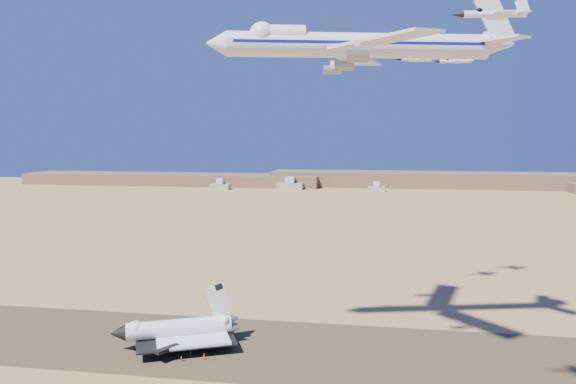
% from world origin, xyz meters
% --- Properties ---
extents(ground, '(1200.00, 1200.00, 0.00)m').
position_xyz_m(ground, '(0.00, 0.00, 0.00)').
color(ground, tan).
rests_on(ground, ground).
extents(runway, '(600.00, 50.00, 0.06)m').
position_xyz_m(runway, '(0.00, 0.00, 0.03)').
color(runway, brown).
rests_on(runway, ground).
extents(ridgeline, '(960.00, 90.00, 18.00)m').
position_xyz_m(ridgeline, '(65.32, 527.31, 7.63)').
color(ridgeline, brown).
rests_on(ridgeline, ground).
extents(hangars, '(200.50, 29.50, 30.00)m').
position_xyz_m(hangars, '(-64.00, 478.43, 4.83)').
color(hangars, '#A19C8E').
rests_on(hangars, ground).
extents(shuttle, '(38.64, 33.02, 18.82)m').
position_xyz_m(shuttle, '(-14.25, -2.87, 5.06)').
color(shuttle, white).
rests_on(shuttle, runway).
extents(carrier_747, '(85.31, 64.09, 21.25)m').
position_xyz_m(carrier_747, '(36.82, -3.72, 88.52)').
color(carrier_747, silver).
extents(crew_a, '(0.50, 0.67, 1.69)m').
position_xyz_m(crew_a, '(-8.07, -9.43, 0.90)').
color(crew_a, '#F75F0E').
rests_on(crew_a, runway).
extents(crew_b, '(0.66, 1.00, 1.92)m').
position_xyz_m(crew_b, '(-3.17, -11.58, 1.02)').
color(crew_b, '#F75F0E').
rests_on(crew_b, runway).
extents(crew_c, '(1.08, 1.02, 1.69)m').
position_xyz_m(crew_c, '(-9.20, -13.96, 0.90)').
color(crew_c, '#F75F0E').
rests_on(crew_c, runway).
extents(chase_jet_a, '(13.75, 7.53, 3.43)m').
position_xyz_m(chase_jet_a, '(65.02, -53.86, 85.57)').
color(chase_jet_a, silver).
extents(chase_jet_d, '(14.63, 8.74, 3.79)m').
position_xyz_m(chase_jet_d, '(57.27, 50.27, 91.16)').
color(chase_jet_d, silver).
extents(chase_jet_e, '(15.08, 8.29, 3.76)m').
position_xyz_m(chase_jet_e, '(72.60, 64.65, 92.03)').
color(chase_jet_e, silver).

